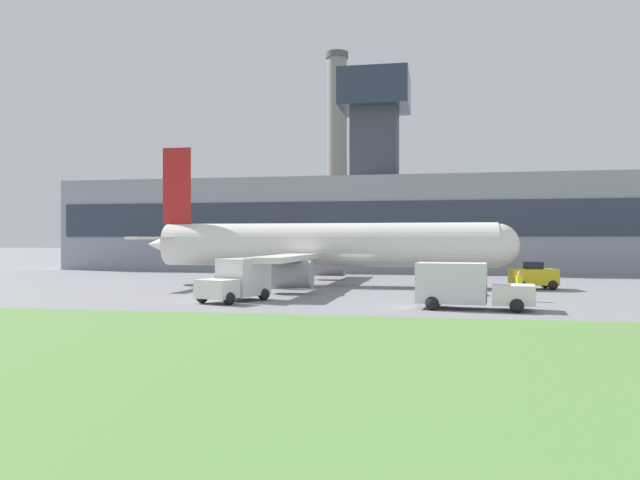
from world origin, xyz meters
name	(u,v)px	position (x,y,z in m)	size (l,w,h in m)	color
ground_plane	(357,287)	(0.00, 0.00, 0.00)	(400.00, 400.00, 0.00)	gray
grass_strip	(88,443)	(0.00, -36.50, 0.03)	(240.00, 37.00, 0.06)	#5B8942
terminal_building	(386,220)	(-0.10, 27.04, 5.89)	(76.50, 12.75, 23.17)	#8C939E
smokestack_left	(337,155)	(-11.61, 62.09, 18.46)	(3.97, 3.97, 36.61)	gray
smokestack_right	(385,174)	(-2.98, 60.20, 14.75)	(3.62, 3.62, 29.20)	gray
airplane	(319,246)	(-3.07, 0.87, 3.07)	(29.13, 26.07, 10.98)	white
pushback_tug	(533,277)	(12.69, 0.60, 0.87)	(3.39, 2.79, 1.95)	yellow
baggage_truck	(238,281)	(-5.46, -11.82, 1.19)	(3.64, 4.93, 2.46)	white
fuel_truck	(465,286)	(7.33, -13.63, 1.16)	(6.01, 3.10, 2.36)	white
ground_crew_person	(519,286)	(10.58, -8.83, 0.88)	(0.45, 0.45, 1.73)	#23283D
traffic_cone_near_nose	(485,292)	(8.85, -5.65, 0.27)	(0.55, 0.55, 0.58)	black
traffic_cone_wingtip	(423,287)	(4.87, -1.79, 0.25)	(0.47, 0.47, 0.55)	black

